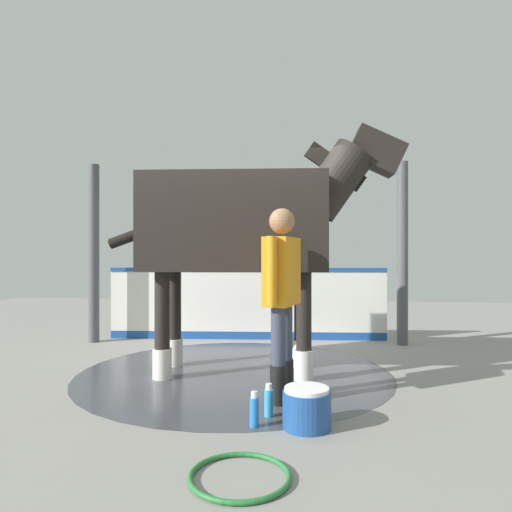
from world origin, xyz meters
TOP-DOWN VIEW (x-y plane):
  - ground_plane at (0.00, 0.00)m, footprint 16.00×16.00m
  - wet_patch at (0.09, -0.23)m, footprint 3.47×3.47m
  - barrier_wall at (-0.04, 1.80)m, footprint 4.32×0.35m
  - roof_post_near at (2.29, 1.61)m, footprint 0.16×0.16m
  - roof_post_far at (-2.32, 1.33)m, footprint 0.16×0.16m
  - horse at (0.19, -0.23)m, footprint 3.32×1.16m
  - handler at (0.66, -1.14)m, footprint 0.33×0.68m
  - wash_bucket at (0.88, -1.78)m, footprint 0.37×0.37m
  - bottle_shampoo at (0.57, -1.57)m, footprint 0.07×0.07m
  - bottle_spray at (0.48, -1.81)m, footprint 0.07×0.07m
  - hose_coil at (0.49, -2.62)m, footprint 0.61×0.61m

SIDE VIEW (x-z plane):
  - ground_plane at x=0.00m, z-range -0.02..0.00m
  - wet_patch at x=0.09m, z-range 0.00..0.00m
  - hose_coil at x=0.49m, z-range 0.00..0.03m
  - bottle_shampoo at x=0.57m, z-range -0.01..0.26m
  - bottle_spray at x=0.48m, z-range -0.01..0.26m
  - wash_bucket at x=0.88m, z-range 0.00..0.31m
  - barrier_wall at x=-0.04m, z-range -0.04..1.08m
  - handler at x=0.66m, z-range 0.14..1.88m
  - roof_post_near at x=2.29m, z-range 0.00..2.69m
  - roof_post_far at x=-2.32m, z-range 0.00..2.69m
  - horse at x=0.19m, z-range 0.26..3.00m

